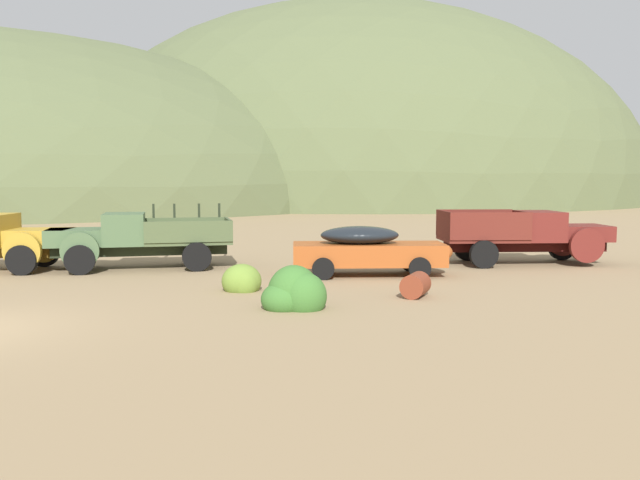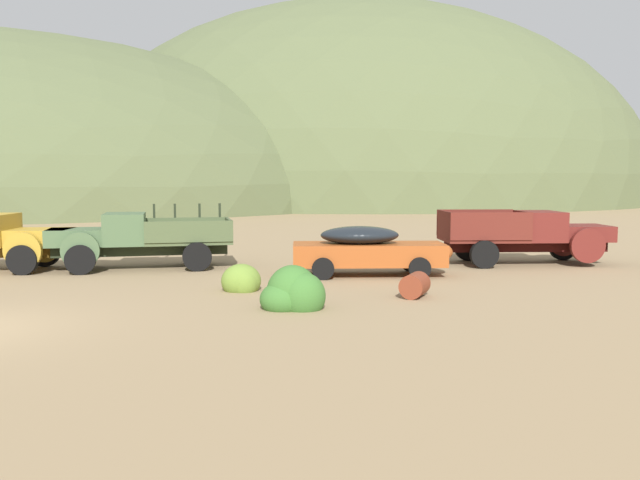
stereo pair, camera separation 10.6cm
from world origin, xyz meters
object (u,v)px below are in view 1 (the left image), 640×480
truck_weathered_green (129,239)px  oil_drum_tipped (415,285)px  truck_oxblood (533,235)px  car_oxide_orange (373,250)px

truck_weathered_green → oil_drum_tipped: truck_weathered_green is taller
truck_weathered_green → oil_drum_tipped: bearing=136.3°
truck_weathered_green → truck_oxblood: truck_weathered_green is taller
car_oxide_orange → truck_oxblood: bearing=23.4°
truck_weathered_green → truck_oxblood: size_ratio=1.00×
truck_weathered_green → car_oxide_orange: (7.75, -2.82, -0.20)m
truck_weathered_green → truck_oxblood: (14.12, -1.02, 0.02)m
oil_drum_tipped → truck_oxblood: bearing=42.4°
oil_drum_tipped → truck_weathered_green: bearing=139.4°
truck_oxblood → oil_drum_tipped: (-6.25, -5.72, -0.72)m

